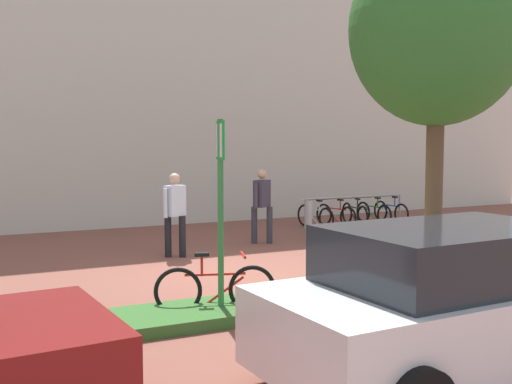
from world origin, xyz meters
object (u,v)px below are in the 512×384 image
at_px(tree_sidewalk, 438,30).
at_px(car_white_hatch, 461,302).
at_px(bike_rack_cluster, 355,213).
at_px(person_suited_dark, 262,201).
at_px(person_shirt_blue, 175,209).
at_px(bike_at_sign, 216,289).
at_px(bollard_steel, 309,220).
at_px(parking_sign_post, 220,190).

xyz_separation_m(tree_sidewalk, car_white_hatch, (-2.42, -3.13, -3.38)).
distance_m(bike_rack_cluster, person_suited_dark, 4.04).
xyz_separation_m(bike_rack_cluster, car_white_hatch, (-5.47, -9.70, 0.41)).
bearing_deg(person_suited_dark, bike_rack_cluster, 23.09).
relative_size(person_shirt_blue, person_suited_dark, 1.00).
bearing_deg(car_white_hatch, person_shirt_blue, 94.28).
bearing_deg(bike_at_sign, person_suited_dark, 57.34).
height_order(tree_sidewalk, person_suited_dark, tree_sidewalk).
xyz_separation_m(tree_sidewalk, person_shirt_blue, (-2.97, 4.26, -3.15)).
height_order(bollard_steel, person_shirt_blue, person_shirt_blue).
bearing_deg(person_shirt_blue, bollard_steel, 14.44).
distance_m(bike_at_sign, bike_rack_cluster, 9.46).
distance_m(parking_sign_post, person_suited_dark, 6.10).
bearing_deg(bike_rack_cluster, parking_sign_post, -135.55).
distance_m(bike_at_sign, car_white_hatch, 3.49).
bearing_deg(parking_sign_post, person_shirt_blue, 79.34).
height_order(bike_at_sign, car_white_hatch, car_white_hatch).
relative_size(bike_rack_cluster, person_suited_dark, 1.87).
bearing_deg(tree_sidewalk, parking_sign_post, -177.77).
bearing_deg(bollard_steel, tree_sidewalk, -98.40).
distance_m(tree_sidewalk, parking_sign_post, 4.50).
relative_size(bike_at_sign, person_suited_dark, 0.94).
relative_size(bollard_steel, person_suited_dark, 0.52).
xyz_separation_m(bike_rack_cluster, person_shirt_blue, (-6.02, -2.31, 0.64)).
xyz_separation_m(person_shirt_blue, car_white_hatch, (0.55, -7.38, -0.23)).
bearing_deg(person_suited_dark, bike_at_sign, -122.66).
bearing_deg(car_white_hatch, tree_sidewalk, 52.30).
bearing_deg(tree_sidewalk, bollard_steel, 81.60).
bearing_deg(bike_at_sign, parking_sign_post, -89.98).
bearing_deg(parking_sign_post, car_white_hatch, -65.10).
height_order(person_suited_dark, car_white_hatch, person_suited_dark).
bearing_deg(car_white_hatch, bollard_steel, 69.10).
distance_m(person_shirt_blue, car_white_hatch, 7.41).
height_order(bike_at_sign, bollard_steel, bollard_steel).
xyz_separation_m(tree_sidewalk, parking_sign_post, (-3.80, -0.15, -2.40)).
bearing_deg(bike_rack_cluster, bollard_steel, -149.36).
height_order(tree_sidewalk, parking_sign_post, tree_sidewalk).
relative_size(parking_sign_post, person_suited_dark, 1.55).
height_order(bollard_steel, person_suited_dark, person_suited_dark).
relative_size(tree_sidewalk, parking_sign_post, 2.14).
height_order(parking_sign_post, person_shirt_blue, parking_sign_post).
bearing_deg(car_white_hatch, bike_rack_cluster, 60.59).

